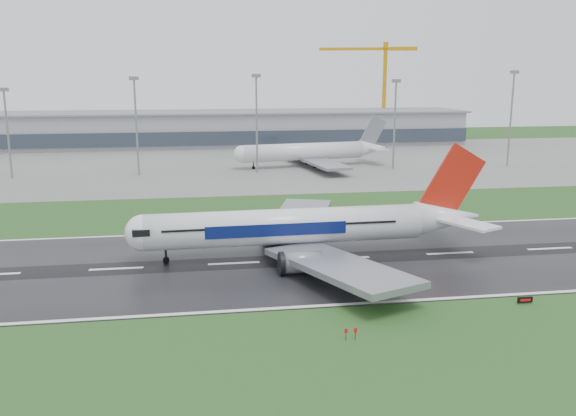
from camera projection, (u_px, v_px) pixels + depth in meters
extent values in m
plane|color=#1F471A|center=(234.00, 264.00, 105.26)|extent=(520.00, 520.00, 0.00)
cube|color=black|center=(234.00, 263.00, 105.25)|extent=(400.00, 45.00, 0.10)
cube|color=slate|center=(212.00, 163.00, 225.87)|extent=(400.00, 130.00, 0.08)
cube|color=gray|center=(208.00, 129.00, 282.15)|extent=(240.00, 36.00, 15.00)
cylinder|color=gray|center=(8.00, 136.00, 189.24)|extent=(0.64, 0.64, 27.35)
cylinder|color=gray|center=(137.00, 129.00, 194.75)|extent=(0.64, 0.64, 30.73)
cylinder|color=gray|center=(257.00, 126.00, 200.48)|extent=(0.64, 0.64, 31.55)
cylinder|color=gray|center=(395.00, 127.00, 207.79)|extent=(0.64, 0.64, 29.78)
cylinder|color=gray|center=(511.00, 121.00, 213.85)|extent=(0.64, 0.64, 32.77)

